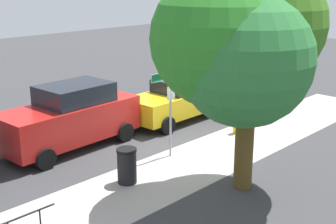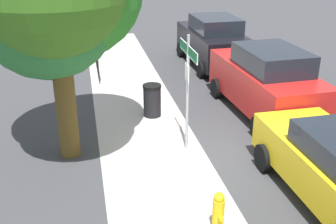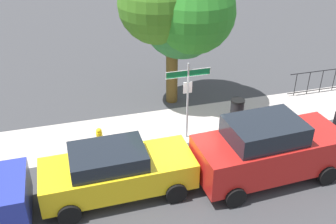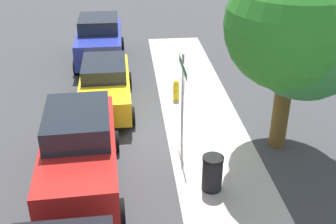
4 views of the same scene
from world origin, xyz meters
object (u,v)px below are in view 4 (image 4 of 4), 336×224
Objects in this scene: shade_tree at (295,23)px; fire_hydrant at (176,90)px; car_yellow at (105,84)px; trash_bin at (212,173)px; street_sign at (183,84)px; car_red at (80,151)px; car_blue at (100,40)px.

shade_tree reaches higher than fire_hydrant.
shade_tree reaches higher than car_yellow.
fire_hydrant is at bearing -176.81° from trash_bin.
trash_bin is (1.70, -2.35, -3.38)m from shade_tree.
car_red is (1.70, -2.85, -1.02)m from street_sign.
car_blue is at bearing 176.68° from car_red.
car_blue is at bearing -160.05° from street_sign.
fire_hydrant is at bearing -144.31° from shade_tree.
fire_hydrant is at bearing 93.95° from car_yellow.
street_sign reaches higher than fire_hydrant.
fire_hydrant is 0.80× the size of trash_bin.
trash_bin is (2.22, 0.50, -1.56)m from street_sign.
shade_tree is 6.48m from car_red.
car_blue reaches higher than car_yellow.
car_blue is 9.25m from car_red.
shade_tree is 7.45× the size of fire_hydrant.
car_red is at bearing -98.88° from trash_bin.
street_sign is at bearing 37.89° from car_yellow.
street_sign is 3.42m from shade_tree.
street_sign reaches higher than car_blue.
car_blue is 4.35× the size of trash_bin.
fire_hydrant is at bearing 176.41° from street_sign.
car_blue is 4.62m from car_yellow.
car_yellow is 0.95× the size of car_red.
car_red is 3.43m from trash_bin.
shade_tree is at bearing 55.50° from car_yellow.
fire_hydrant is (-4.86, 3.05, -0.65)m from car_red.
fire_hydrant is (-3.69, -2.65, -3.49)m from shade_tree.
car_blue is (-7.56, -2.74, -1.06)m from street_sign.
shade_tree is at bearing 34.28° from car_blue.
shade_tree is (0.52, 2.85, 1.83)m from street_sign.
car_red is 6.05× the size of fire_hydrant.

